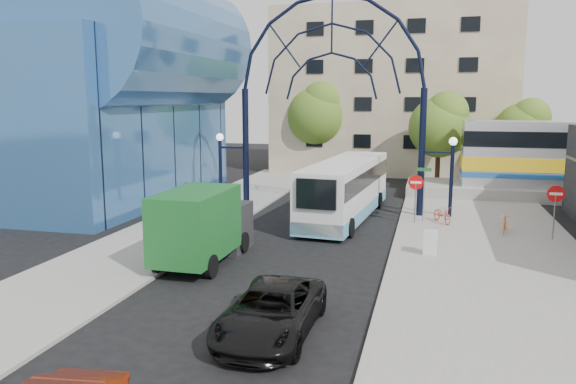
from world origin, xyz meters
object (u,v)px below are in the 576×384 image
(city_bus, at_px, (346,188))
(green_truck, at_px, (204,225))
(tree_north_b, at_px, (318,112))
(tree_north_c, at_px, (524,128))
(sandwich_board, at_px, (430,240))
(black_suv, at_px, (271,311))
(bike_near_a, at_px, (442,214))
(stop_sign, at_px, (416,187))
(do_not_enter_sign, at_px, (556,199))
(street_name_sign, at_px, (424,183))
(gateway_arch, at_px, (331,59))
(tree_north_a, at_px, (441,124))
(bike_near_b, at_px, (505,223))

(city_bus, bearing_deg, green_truck, -108.74)
(tree_north_b, height_order, green_truck, tree_north_b)
(tree_north_c, bearing_deg, city_bus, -126.07)
(tree_north_c, height_order, city_bus, tree_north_c)
(sandwich_board, relative_size, black_suv, 0.20)
(sandwich_board, relative_size, tree_north_c, 0.15)
(black_suv, relative_size, bike_near_a, 2.90)
(stop_sign, height_order, black_suv, stop_sign)
(city_bus, relative_size, green_truck, 1.94)
(stop_sign, relative_size, sandwich_board, 2.53)
(do_not_enter_sign, distance_m, bike_near_a, 5.54)
(tree_north_c, height_order, green_truck, tree_north_c)
(city_bus, distance_m, black_suv, 15.76)
(stop_sign, xyz_separation_m, black_suv, (-3.39, -14.95, -1.30))
(sandwich_board, xyz_separation_m, green_truck, (-8.72, -2.81, 0.75))
(do_not_enter_sign, distance_m, tree_north_b, 25.09)
(sandwich_board, height_order, tree_north_c, tree_north_c)
(street_name_sign, bearing_deg, sandwich_board, -86.54)
(gateway_arch, height_order, stop_sign, gateway_arch)
(street_name_sign, relative_size, tree_north_c, 0.43)
(do_not_enter_sign, height_order, street_name_sign, street_name_sign)
(do_not_enter_sign, bearing_deg, black_suv, -126.53)
(tree_north_c, height_order, black_suv, tree_north_c)
(city_bus, relative_size, black_suv, 2.33)
(tree_north_a, height_order, green_truck, tree_north_a)
(green_truck, height_order, bike_near_b, green_truck)
(street_name_sign, distance_m, bike_near_a, 1.86)
(gateway_arch, distance_m, black_suv, 18.74)
(stop_sign, bearing_deg, tree_north_a, 84.58)
(stop_sign, xyz_separation_m, sandwich_board, (0.80, -6.02, -1.25))
(street_name_sign, xyz_separation_m, city_bus, (-4.11, 0.17, -0.50))
(black_suv, bearing_deg, tree_north_c, 71.46)
(tree_north_b, xyz_separation_m, bike_near_a, (10.06, -17.58, -4.70))
(black_suv, bearing_deg, tree_north_a, 81.32)
(do_not_enter_sign, distance_m, tree_north_a, 16.86)
(green_truck, bearing_deg, black_suv, -53.08)
(sandwich_board, xyz_separation_m, bike_near_b, (3.43, 4.87, -0.15))
(gateway_arch, bearing_deg, sandwich_board, -55.09)
(tree_north_b, distance_m, city_bus, 18.22)
(do_not_enter_sign, bearing_deg, sandwich_board, -143.32)
(bike_near_a, bearing_deg, tree_north_a, 63.10)
(stop_sign, bearing_deg, street_name_sign, 56.36)
(gateway_arch, height_order, do_not_enter_sign, gateway_arch)
(gateway_arch, distance_m, tree_north_c, 18.95)
(green_truck, bearing_deg, tree_north_a, 68.38)
(stop_sign, xyz_separation_m, bike_near_a, (1.38, 0.34, -1.42))
(black_suv, bearing_deg, stop_sign, 77.81)
(tree_north_c, relative_size, bike_near_a, 3.80)
(tree_north_b, bearing_deg, bike_near_a, -60.22)
(tree_north_c, bearing_deg, tree_north_b, 172.88)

